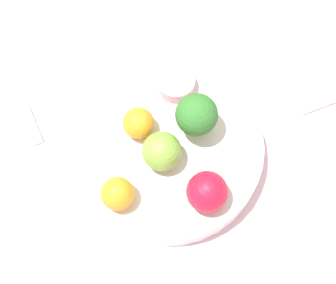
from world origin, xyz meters
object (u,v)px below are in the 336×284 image
object	(u,v)px
bowl	(168,150)
napkin	(326,59)
spoon	(31,126)
broccoli	(197,115)
orange_front	(118,194)
apple_green	(207,192)
small_cup	(176,84)
apple_red	(162,151)
orange_back	(138,123)

from	to	relation	value
bowl	napkin	world-z (taller)	bowl
bowl	spoon	size ratio (longest dim) A/B	4.08
broccoli	orange_front	distance (m)	0.14
orange_front	napkin	bearing A→B (deg)	174.83
apple_green	napkin	world-z (taller)	apple_green
broccoli	bowl	bearing A→B (deg)	-8.95
apple_green	orange_front	size ratio (longest dim) A/B	1.23
small_cup	napkin	size ratio (longest dim) A/B	0.28
apple_green	bowl	bearing A→B (deg)	-98.79
apple_green	orange_front	xyz separation A→B (m)	(0.08, -0.08, -0.00)
broccoli	orange_front	bearing A→B (deg)	2.33
broccoli	spoon	world-z (taller)	broccoli
spoon	small_cup	bearing A→B (deg)	149.27
apple_red	orange_front	world-z (taller)	apple_red
broccoli	apple_red	distance (m)	0.07
orange_back	spoon	world-z (taller)	orange_back
bowl	apple_green	size ratio (longest dim) A/B	4.87
bowl	broccoli	xyz separation A→B (m)	(-0.04, 0.01, 0.06)
broccoli	napkin	distance (m)	0.25
orange_back	spoon	size ratio (longest dim) A/B	0.67
orange_back	bowl	bearing A→B (deg)	107.86
apple_red	spoon	xyz separation A→B (m)	(0.10, -0.18, -0.06)
bowl	orange_back	size ratio (longest dim) A/B	6.10
apple_green	spoon	distance (m)	0.28
napkin	bowl	bearing A→B (deg)	-9.49
orange_back	small_cup	world-z (taller)	orange_back
apple_red	napkin	world-z (taller)	apple_red
orange_back	small_cup	xyz separation A→B (m)	(-0.08, -0.01, -0.01)
small_cup	apple_red	bearing A→B (deg)	37.54
napkin	small_cup	bearing A→B (deg)	-25.88
apple_green	orange_front	distance (m)	0.11
apple_red	small_cup	xyz separation A→B (m)	(-0.09, -0.07, -0.02)
apple_green	orange_back	bearing A→B (deg)	-89.86
bowl	napkin	distance (m)	0.29
broccoli	apple_red	bearing A→B (deg)	1.81
broccoli	apple_green	world-z (taller)	broccoli
orange_front	apple_green	bearing A→B (deg)	138.22
orange_back	broccoli	bearing A→B (deg)	139.02
apple_green	napkin	xyz separation A→B (m)	(-0.30, -0.04, -0.06)
bowl	orange_back	xyz separation A→B (m)	(0.01, -0.04, 0.04)
orange_back	spoon	distance (m)	0.17
napkin	apple_green	bearing A→B (deg)	7.94
broccoli	small_cup	bearing A→B (deg)	-109.66
broccoli	spoon	distance (m)	0.25
apple_red	apple_green	distance (m)	0.08
small_cup	orange_front	bearing A→B (deg)	22.93
apple_green	small_cup	xyz separation A→B (m)	(-0.08, -0.15, -0.02)
napkin	spoon	world-z (taller)	same
apple_green	spoon	world-z (taller)	apple_green
apple_green	orange_front	world-z (taller)	apple_green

